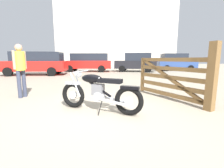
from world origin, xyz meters
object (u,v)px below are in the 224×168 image
Objects in this scene: bystander at (20,65)px; blue_hatchback_right at (36,63)px; red_hatchback_near at (175,62)px; dark_sedan_left at (136,62)px; timber_gate at (177,77)px; pale_sedan_back at (88,62)px; vintage_motorcycle at (98,92)px.

blue_hatchback_right reaches higher than bystander.
dark_sedan_left is (-4.17, -1.83, 0.00)m from red_hatchback_near.
timber_gate is 13.19m from red_hatchback_near.
dark_sedan_left is (7.77, 4.16, -0.02)m from blue_hatchback_right.
pale_sedan_back is (-5.32, 10.52, 0.24)m from timber_gate.
vintage_motorcycle is 0.50× the size of red_hatchback_near.
bystander is 15.16m from red_hatchback_near.
red_hatchback_near reaches higher than bystander.
timber_gate is at bearing 98.96° from dark_sedan_left.
dark_sedan_left is (4.09, 10.89, -0.10)m from bystander.
bystander is at bearing -128.24° from red_hatchback_near.
blue_hatchback_right is at bearing -34.40° from vintage_motorcycle.
dark_sedan_left is (-0.63, 10.88, 0.21)m from timber_gate.
blue_hatchback_right is 1.22× the size of dark_sedan_left.
bystander is (-2.66, 1.05, 0.57)m from vintage_motorcycle.
pale_sedan_back reaches higher than vintage_motorcycle.
pale_sedan_back is at bearing -8.83° from timber_gate.
pale_sedan_back is 9.12m from red_hatchback_near.
pale_sedan_back is 4.71m from dark_sedan_left.
timber_gate is at bearing 112.98° from pale_sedan_back.
dark_sedan_left reaches higher than blue_hatchback_right.
bystander is 10.54m from pale_sedan_back.
timber_gate is 0.43× the size of blue_hatchback_right.
red_hatchback_near is at bearing -169.98° from pale_sedan_back.
blue_hatchback_right reaches higher than vintage_motorcycle.
pale_sedan_back is 1.19× the size of dark_sedan_left.
timber_gate is 0.45× the size of pale_sedan_back.
blue_hatchback_right is at bearing 47.15° from pale_sedan_back.
blue_hatchback_right is at bearing 33.83° from dark_sedan_left.
red_hatchback_near reaches higher than pale_sedan_back.
red_hatchback_near is (11.94, 5.99, -0.02)m from blue_hatchback_right.
red_hatchback_near is 1.00× the size of dark_sedan_left.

